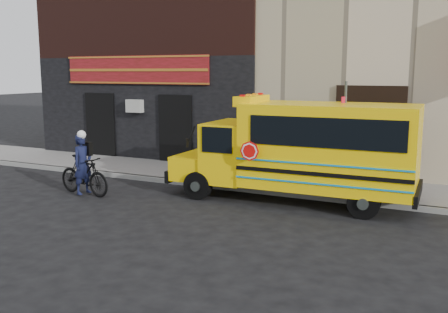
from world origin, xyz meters
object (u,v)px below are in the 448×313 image
object	(u,v)px
bicycle	(84,175)
cyclist	(83,166)
sign_pole	(344,136)
school_bus	(305,148)

from	to	relation	value
bicycle	cyclist	world-z (taller)	cyclist
sign_pole	cyclist	xyz separation A→B (m)	(-6.95, -2.71, -0.95)
cyclist	sign_pole	bearing A→B (deg)	-60.04
cyclist	school_bus	bearing A→B (deg)	-62.68
cyclist	bicycle	bearing A→B (deg)	31.36
school_bus	cyclist	size ratio (longest dim) A/B	3.95
sign_pole	bicycle	size ratio (longest dim) A/B	1.70
sign_pole	school_bus	bearing A→B (deg)	-143.38
school_bus	sign_pole	world-z (taller)	sign_pole
sign_pole	cyclist	world-z (taller)	sign_pole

